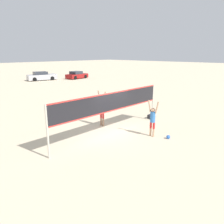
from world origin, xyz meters
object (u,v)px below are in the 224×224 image
at_px(player_spiker, 153,118).
at_px(gear_bag, 151,116).
at_px(player_blocker, 102,108).
at_px(parked_car_mid, 77,75).
at_px(volleyball, 168,137).
at_px(volleyball_net, 112,104).
at_px(parked_car_near, 42,76).

distance_m(player_spiker, gear_bag, 3.62).
xyz_separation_m(player_blocker, parked_car_mid, (15.05, 22.62, -0.60)).
relative_size(player_blocker, parked_car_mid, 0.53).
bearing_deg(player_spiker, volleyball, -161.49).
distance_m(player_spiker, volleyball, 1.33).
distance_m(player_blocker, parked_car_mid, 27.18).
xyz_separation_m(volleyball_net, player_blocker, (0.72, 1.58, -0.61)).
xyz_separation_m(player_spiker, gear_bag, (2.85, 2.03, -0.93)).
bearing_deg(player_spiker, gear_bag, -54.57).
distance_m(volleyball_net, volleyball, 3.56).
relative_size(volleyball, gear_bag, 0.52).
height_order(player_blocker, parked_car_near, player_blocker).
bearing_deg(player_blocker, player_spiker, 11.74).
bearing_deg(parked_car_near, volleyball, -92.86).
height_order(parked_car_near, parked_car_mid, parked_car_near).
height_order(volleyball_net, parked_car_near, volleyball_net).
relative_size(player_spiker, gear_bag, 4.99).
relative_size(volleyball_net, gear_bag, 19.89).
xyz_separation_m(volleyball_net, parked_car_near, (10.13, 26.53, -1.14)).
bearing_deg(parked_car_near, player_spiker, -93.86).
distance_m(volleyball_net, player_spiker, 2.37).
relative_size(volleyball, parked_car_near, 0.04).
distance_m(volleyball, parked_car_mid, 30.30).
relative_size(player_spiker, parked_car_mid, 0.48).
bearing_deg(volleyball_net, gear_bag, 3.64).
bearing_deg(player_spiker, volleyball_net, 38.84).
xyz_separation_m(player_blocker, volleyball, (0.98, -4.20, -1.09)).
bearing_deg(parked_car_near, gear_bag, -89.33).
relative_size(player_blocker, parked_car_near, 0.45).
bearing_deg(gear_bag, player_spiker, -144.57).
xyz_separation_m(volleyball_net, parked_car_mid, (15.78, 24.20, -1.21)).
height_order(volleyball_net, gear_bag, volleyball_net).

